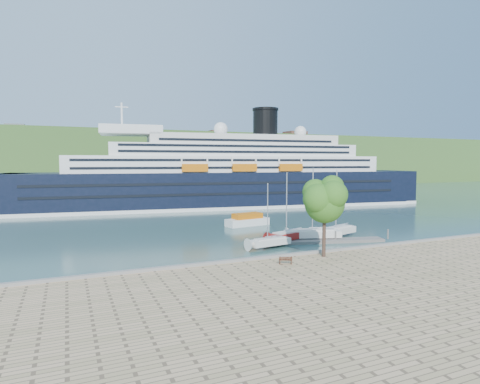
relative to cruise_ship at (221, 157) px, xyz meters
The scene contains 12 objects.
ground 57.89m from the cruise_ship, 98.32° to the right, with size 400.00×400.00×0.00m, color #2E524B.
far_hillside 89.45m from the cruise_ship, 95.25° to the left, with size 400.00×50.00×24.00m, color #346026.
quay_coping 57.85m from the cruise_ship, 98.29° to the right, with size 220.00×0.50×0.30m, color slate.
cruise_ship is the anchor object (origin of this frame).
park_bench 61.92m from the cruise_ship, 104.57° to the right, with size 1.37×0.56×0.88m, color #462214, non-canonical shape.
promenade_tree 59.04m from the cruise_ship, 99.68° to the right, with size 5.78×5.78×9.58m, color #2E651A, non-canonical shape.
floating_pontoon 48.88m from the cruise_ship, 93.24° to the right, with size 17.96×2.19×0.40m, color slate, non-canonical shape.
sailboat_white_near 49.68m from the cruise_ship, 103.14° to the right, with size 6.34×1.76×8.19m, color silver, non-canonical shape.
sailboat_red 46.50m from the cruise_ship, 98.69° to the right, with size 7.30×2.03×9.43m, color maroon, non-canonical shape.
sailboat_white_far 45.60m from the cruise_ship, 87.71° to the right, with size 7.50×2.08×9.69m, color silver, non-canonical shape.
tender_launch 32.02m from the cruise_ship, 101.70° to the right, with size 7.99×2.73×2.21m, color #CA630B, non-canonical shape.
sailboat_extra 46.58m from the cruise_ship, 93.46° to the right, with size 7.73×2.15×9.98m, color silver, non-canonical shape.
Camera 1 is at (-27.24, -37.81, 11.35)m, focal length 30.00 mm.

